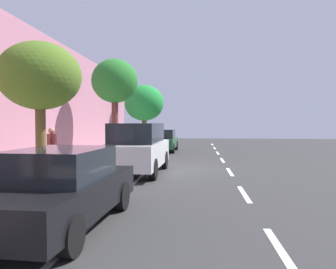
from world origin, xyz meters
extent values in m
plane|color=#303030|center=(0.00, 0.00, 0.00)|extent=(55.20, 55.20, 0.00)
cube|color=#ABA092|center=(4.03, 0.00, 0.08)|extent=(3.42, 34.50, 0.17)
cube|color=gray|center=(2.24, 0.00, 0.08)|extent=(0.16, 34.50, 0.17)
cube|color=white|center=(-2.65, -16.15, 0.00)|extent=(0.14, 2.20, 0.01)
cube|color=white|center=(-2.65, -11.95, 0.00)|extent=(0.14, 2.20, 0.01)
cube|color=white|center=(-2.65, -7.75, 0.00)|extent=(0.14, 2.20, 0.01)
cube|color=white|center=(-2.65, -3.55, 0.00)|extent=(0.14, 2.20, 0.01)
cube|color=white|center=(-2.65, 0.65, 0.00)|extent=(0.14, 2.20, 0.01)
cube|color=white|center=(-2.65, 4.85, 0.00)|extent=(0.14, 2.20, 0.01)
cube|color=white|center=(-2.65, 9.05, 0.00)|extent=(0.14, 2.20, 0.01)
cube|color=white|center=(0.77, 0.00, 0.00)|extent=(0.12, 34.50, 0.01)
cube|color=#AE6C81|center=(5.98, 0.00, 3.06)|extent=(0.50, 34.50, 6.13)
cube|color=#1E512D|center=(1.07, -8.71, 0.60)|extent=(1.84, 4.43, 0.64)
cube|color=black|center=(1.07, -8.71, 1.22)|extent=(1.59, 2.13, 0.60)
cylinder|color=black|center=(1.90, -7.36, 0.33)|extent=(0.23, 0.66, 0.66)
cylinder|color=black|center=(0.28, -7.33, 0.33)|extent=(0.23, 0.66, 0.66)
cylinder|color=black|center=(1.85, -10.09, 0.33)|extent=(0.23, 0.66, 0.66)
cylinder|color=black|center=(0.23, -10.06, 0.33)|extent=(0.23, 0.66, 0.66)
cube|color=white|center=(1.03, 1.33, 0.78)|extent=(2.06, 4.76, 0.90)
cube|color=black|center=(1.03, 1.33, 1.61)|extent=(1.78, 3.16, 0.76)
cylinder|color=black|center=(1.95, 2.75, 0.38)|extent=(0.25, 0.77, 0.76)
cylinder|color=black|center=(0.21, 2.81, 0.38)|extent=(0.25, 0.77, 0.76)
cylinder|color=black|center=(1.85, -0.16, 0.38)|extent=(0.25, 0.77, 0.76)
cylinder|color=black|center=(0.11, -0.10, 0.38)|extent=(0.25, 0.77, 0.76)
cube|color=black|center=(1.29, 8.17, 0.60)|extent=(1.99, 4.49, 0.64)
cube|color=black|center=(1.29, 8.17, 1.22)|extent=(1.66, 2.18, 0.60)
cylinder|color=black|center=(0.56, 9.57, 0.33)|extent=(0.26, 0.67, 0.66)
cylinder|color=black|center=(2.03, 6.76, 0.33)|extent=(0.26, 0.67, 0.66)
cylinder|color=black|center=(0.41, 6.85, 0.33)|extent=(0.26, 0.67, 0.66)
torus|color=black|center=(1.26, -4.80, 0.34)|extent=(0.68, 0.16, 0.68)
torus|color=black|center=(2.28, -4.61, 0.34)|extent=(0.68, 0.16, 0.68)
cylinder|color=black|center=(1.64, -4.73, 0.43)|extent=(0.64, 0.15, 0.51)
cylinder|color=black|center=(2.00, -4.66, 0.42)|extent=(0.14, 0.06, 0.47)
cylinder|color=black|center=(1.69, -4.72, 0.66)|extent=(0.72, 0.16, 0.05)
cylinder|color=black|center=(2.11, -4.64, 0.26)|extent=(0.35, 0.10, 0.19)
cylinder|color=black|center=(2.17, -4.64, 0.50)|extent=(0.26, 0.08, 0.33)
cylinder|color=black|center=(1.29, -4.79, 0.50)|extent=(0.12, 0.06, 0.33)
cube|color=black|center=(2.05, -4.66, 0.69)|extent=(0.25, 0.14, 0.05)
cylinder|color=black|center=(1.33, -4.78, 0.73)|extent=(0.11, 0.46, 0.03)
cylinder|color=#C6B284|center=(1.97, -5.06, 0.43)|extent=(0.15, 0.15, 0.86)
cylinder|color=#C6B284|center=(1.96, -5.26, 0.43)|extent=(0.15, 0.15, 0.86)
cube|color=white|center=(1.97, -5.16, 1.16)|extent=(0.25, 0.39, 0.61)
cylinder|color=white|center=(1.98, -4.90, 1.13)|extent=(0.10, 0.10, 0.58)
cylinder|color=white|center=(1.95, -5.42, 1.13)|extent=(0.10, 0.10, 0.58)
sphere|color=#CB6E6B|center=(1.97, -5.16, 1.58)|extent=(0.24, 0.24, 0.24)
sphere|color=navy|center=(1.97, -5.16, 1.62)|extent=(0.27, 0.27, 0.27)
cube|color=black|center=(2.17, -5.17, 1.18)|extent=(0.20, 0.31, 0.44)
cylinder|color=brown|center=(3.23, -13.87, 1.47)|extent=(0.40, 0.40, 2.60)
ellipsoid|color=#218B36|center=(3.23, -13.87, 3.69)|extent=(3.35, 3.35, 3.06)
cylinder|color=brown|center=(3.23, -3.76, 1.89)|extent=(0.36, 0.36, 3.44)
ellipsoid|color=#277429|center=(3.23, -3.76, 4.31)|extent=(2.53, 2.53, 2.41)
cylinder|color=brown|center=(3.23, 5.01, 1.44)|extent=(0.29, 0.29, 2.55)
ellipsoid|color=#4B6B21|center=(3.23, 5.01, 3.37)|extent=(2.37, 2.37, 1.96)
cylinder|color=black|center=(3.85, 2.84, 0.59)|extent=(0.15, 0.15, 0.84)
cylinder|color=black|center=(3.98, 2.69, 0.59)|extent=(0.15, 0.15, 0.84)
cube|color=#591E1E|center=(3.92, 2.77, 1.31)|extent=(0.43, 0.44, 0.60)
cylinder|color=#591E1E|center=(3.74, 2.96, 1.28)|extent=(0.10, 0.10, 0.57)
cylinder|color=#591E1E|center=(4.09, 2.58, 1.28)|extent=(0.10, 0.10, 0.57)
sphere|color=tan|center=(3.92, 2.77, 1.73)|extent=(0.24, 0.24, 0.24)
cylinder|color=red|center=(2.67, -1.38, 0.52)|extent=(0.22, 0.22, 0.70)
sphere|color=red|center=(2.67, -1.38, 0.91)|extent=(0.20, 0.20, 0.20)
camera|label=1|loc=(-1.34, 14.36, 2.03)|focal=35.68mm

